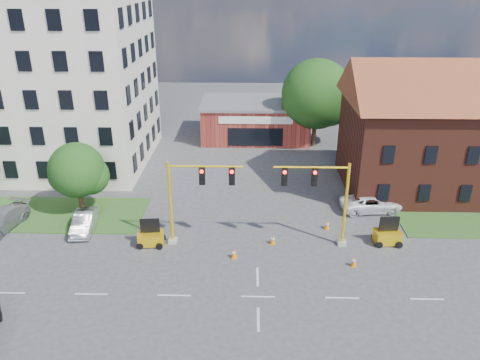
{
  "coord_description": "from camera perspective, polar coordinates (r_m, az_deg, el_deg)",
  "views": [
    {
      "loc": [
        -0.53,
        -22.66,
        17.55
      ],
      "look_at": [
        -1.3,
        10.0,
        3.18
      ],
      "focal_mm": 35.0,
      "sensor_mm": 36.0,
      "label": 1
    }
  ],
  "objects": [
    {
      "name": "cone_c",
      "position": [
        31.93,
        13.71,
        -9.64
      ],
      "size": [
        0.4,
        0.4,
        0.7
      ],
      "color": "orange",
      "rests_on": "ground"
    },
    {
      "name": "cone_a",
      "position": [
        31.86,
        -0.75,
        -8.95
      ],
      "size": [
        0.4,
        0.4,
        0.7
      ],
      "color": "orange",
      "rests_on": "ground"
    },
    {
      "name": "ground",
      "position": [
        28.67,
        2.2,
        -14.02
      ],
      "size": [
        120.0,
        120.0,
        0.0
      ],
      "primitive_type": "plane",
      "color": "#3E3E40",
      "rests_on": "ground"
    },
    {
      "name": "sedan_silver_rear",
      "position": [
        39.32,
        -27.09,
        -4.41
      ],
      "size": [
        2.92,
        5.29,
        1.45
      ],
      "primitive_type": "imported",
      "rotation": [
        0.0,
        0.0,
        -0.18
      ],
      "color": "#999CA0",
      "rests_on": "ground"
    },
    {
      "name": "signal_mast_east",
      "position": [
        32.11,
        9.98,
        -1.76
      ],
      "size": [
        5.3,
        0.6,
        6.2
      ],
      "color": "gray",
      "rests_on": "ground"
    },
    {
      "name": "sedan_silver_front",
      "position": [
        36.84,
        -18.46,
        -4.86
      ],
      "size": [
        1.88,
        4.21,
        1.34
      ],
      "primitive_type": "imported",
      "rotation": [
        0.0,
        0.0,
        0.11
      ],
      "color": "#999CA0",
      "rests_on": "ground"
    },
    {
      "name": "signal_mast_west",
      "position": [
        31.97,
        -5.65,
        -1.61
      ],
      "size": [
        5.3,
        0.6,
        6.2
      ],
      "color": "gray",
      "rests_on": "ground"
    },
    {
      "name": "cone_d",
      "position": [
        35.83,
        10.56,
        -5.4
      ],
      "size": [
        0.4,
        0.4,
        0.7
      ],
      "color": "orange",
      "rests_on": "ground"
    },
    {
      "name": "tree_large",
      "position": [
        51.69,
        9.72,
        10.04
      ],
      "size": [
        7.9,
        7.52,
        9.61
      ],
      "color": "#382214",
      "rests_on": "ground"
    },
    {
      "name": "tree_nw_front",
      "position": [
        38.44,
        -18.91,
        0.97
      ],
      "size": [
        4.55,
        4.33,
        5.83
      ],
      "color": "#382214",
      "rests_on": "ground"
    },
    {
      "name": "trailer_east",
      "position": [
        34.9,
        17.54,
        -6.47
      ],
      "size": [
        1.86,
        1.32,
        2.03
      ],
      "rotation": [
        0.0,
        0.0,
        0.07
      ],
      "color": "yellow",
      "rests_on": "ground"
    },
    {
      "name": "brick_shop",
      "position": [
        54.85,
        1.88,
        7.44
      ],
      "size": [
        12.4,
        8.4,
        4.3
      ],
      "color": "maroon",
      "rests_on": "ground"
    },
    {
      "name": "townhouse_row",
      "position": [
        44.42,
        26.12,
        6.14
      ],
      "size": [
        21.0,
        11.0,
        11.5
      ],
      "color": "#532319",
      "rests_on": "ground"
    },
    {
      "name": "cone_b",
      "position": [
        33.49,
        4.02,
        -7.25
      ],
      "size": [
        0.4,
        0.4,
        0.7
      ],
      "color": "orange",
      "rests_on": "ground"
    },
    {
      "name": "grass_verge_nw",
      "position": [
        41.87,
        -26.57,
        -3.68
      ],
      "size": [
        22.0,
        6.0,
        0.08
      ],
      "primitive_type": "cube",
      "color": "#2C541F",
      "rests_on": "ground"
    },
    {
      "name": "lane_markings",
      "position": [
        26.36,
        2.27,
        -18.01
      ],
      "size": [
        60.0,
        36.0,
        0.01
      ],
      "primitive_type": null,
      "color": "silver",
      "rests_on": "ground"
    },
    {
      "name": "office_block",
      "position": [
        49.17,
        -22.64,
        13.53
      ],
      "size": [
        18.4,
        15.4,
        20.6
      ],
      "color": "beige",
      "rests_on": "ground"
    },
    {
      "name": "pickup_white",
      "position": [
        39.16,
        15.67,
        -2.71
      ],
      "size": [
        5.18,
        2.85,
        1.37
      ],
      "primitive_type": "imported",
      "rotation": [
        0.0,
        0.0,
        1.69
      ],
      "color": "white",
      "rests_on": "ground"
    },
    {
      "name": "trailer_west",
      "position": [
        33.73,
        -10.81,
        -6.85
      ],
      "size": [
        1.84,
        1.32,
        1.99
      ],
      "rotation": [
        0.0,
        0.0,
        0.09
      ],
      "color": "yellow",
      "rests_on": "ground"
    }
  ]
}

